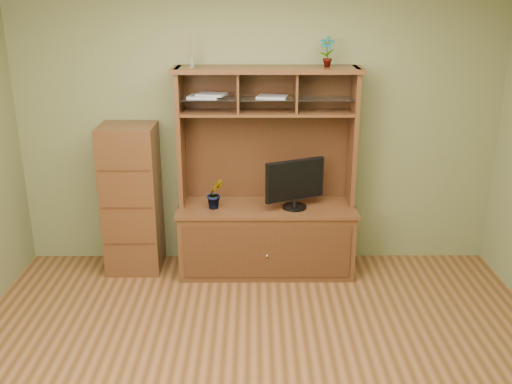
{
  "coord_description": "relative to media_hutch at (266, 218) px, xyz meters",
  "views": [
    {
      "loc": [
        -0.04,
        -3.23,
        2.5
      ],
      "look_at": [
        -0.02,
        1.2,
        0.96
      ],
      "focal_mm": 40.0,
      "sensor_mm": 36.0,
      "label": 1
    }
  ],
  "objects": [
    {
      "name": "room",
      "position": [
        -0.08,
        -1.73,
        0.83
      ],
      "size": [
        4.54,
        4.04,
        2.74
      ],
      "color": "#513217",
      "rests_on": "ground"
    },
    {
      "name": "media_hutch",
      "position": [
        0.0,
        0.0,
        0.0
      ],
      "size": [
        1.66,
        0.61,
        1.9
      ],
      "color": "#492B14",
      "rests_on": "room"
    },
    {
      "name": "monitor",
      "position": [
        0.25,
        -0.08,
        0.37
      ],
      "size": [
        0.54,
        0.28,
        0.45
      ],
      "rotation": [
        0.0,
        0.0,
        0.43
      ],
      "color": "black",
      "rests_on": "media_hutch"
    },
    {
      "name": "orchid_plant",
      "position": [
        -0.47,
        -0.08,
        0.27
      ],
      "size": [
        0.18,
        0.16,
        0.28
      ],
      "primitive_type": "imported",
      "rotation": [
        0.0,
        0.0,
        0.28
      ],
      "color": "#376020",
      "rests_on": "media_hutch"
    },
    {
      "name": "top_plant",
      "position": [
        0.52,
        0.08,
        1.51
      ],
      "size": [
        0.15,
        0.12,
        0.26
      ],
      "primitive_type": "imported",
      "rotation": [
        0.0,
        0.0,
        -0.23
      ],
      "color": "#3A6924",
      "rests_on": "media_hutch"
    },
    {
      "name": "reed_diffuser",
      "position": [
        -0.66,
        0.08,
        1.48
      ],
      "size": [
        0.05,
        0.05,
        0.27
      ],
      "color": "silver",
      "rests_on": "media_hutch"
    },
    {
      "name": "magazines",
      "position": [
        -0.34,
        0.08,
        1.13
      ],
      "size": [
        0.9,
        0.26,
        0.04
      ],
      "color": "#AFAFB4",
      "rests_on": "media_hutch"
    },
    {
      "name": "side_cabinet",
      "position": [
        -1.25,
        0.03,
        0.18
      ],
      "size": [
        0.5,
        0.46,
        1.4
      ],
      "color": "#492B14",
      "rests_on": "room"
    }
  ]
}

